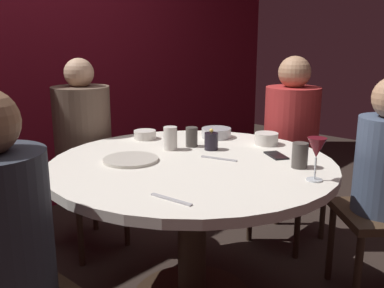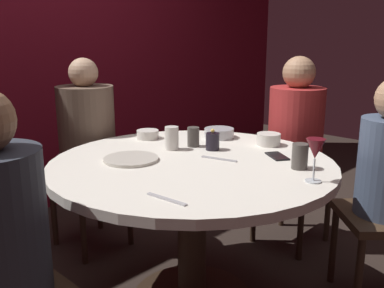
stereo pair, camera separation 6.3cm
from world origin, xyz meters
TOP-DOWN VIEW (x-y plane):
  - back_wall at (0.00, 1.71)m, footprint 6.00×0.10m
  - dining_table at (0.00, 0.00)m, footprint 1.32×1.32m
  - seated_diner_back at (0.00, 0.88)m, footprint 0.40×0.40m
  - seated_diner_right at (0.92, 0.00)m, footprint 0.40×0.40m
  - candle_holder at (0.21, 0.06)m, footprint 0.07×0.07m
  - wine_glass at (0.12, -0.55)m, footprint 0.08×0.08m
  - dinner_plate at (-0.20, 0.21)m, footprint 0.26×0.26m
  - cell_phone at (0.33, -0.25)m, footprint 0.13×0.16m
  - bowl_serving_large at (0.44, 0.21)m, footprint 0.17×0.17m
  - bowl_salad_center at (0.49, -0.09)m, footprint 0.12×0.12m
  - bowl_small_white at (0.15, 0.49)m, footprint 0.12×0.12m
  - cup_near_candle at (0.20, 0.18)m, footprint 0.06×0.06m
  - cup_by_left_diner at (0.24, -0.42)m, footprint 0.07×0.07m
  - cup_by_right_diner at (0.08, 0.22)m, footprint 0.07×0.07m
  - fork_near_plate at (-0.42, -0.28)m, footprint 0.03×0.18m
  - knife_near_plate at (0.10, -0.08)m, footprint 0.06×0.18m

SIDE VIEW (x-z plane):
  - dining_table at x=0.00m, z-range 0.22..0.96m
  - seated_diner_back at x=0.00m, z-range 0.14..1.32m
  - seated_diner_right at x=0.92m, z-range 0.14..1.33m
  - fork_near_plate at x=-0.42m, z-range 0.74..0.75m
  - knife_near_plate at x=0.10m, z-range 0.74..0.75m
  - cell_phone at x=0.33m, z-range 0.74..0.75m
  - dinner_plate at x=-0.20m, z-range 0.74..0.75m
  - bowl_small_white at x=0.15m, z-range 0.74..0.79m
  - bowl_serving_large at x=0.44m, z-range 0.74..0.79m
  - bowl_salad_center at x=0.49m, z-range 0.74..0.80m
  - candle_holder at x=0.21m, z-range 0.73..0.84m
  - cup_near_candle at x=0.20m, z-range 0.74..0.84m
  - cup_by_left_diner at x=0.24m, z-range 0.74..0.85m
  - cup_by_right_diner at x=0.08m, z-range 0.74..0.86m
  - wine_glass at x=0.12m, z-range 0.78..0.96m
  - back_wall at x=0.00m, z-range 0.00..2.60m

